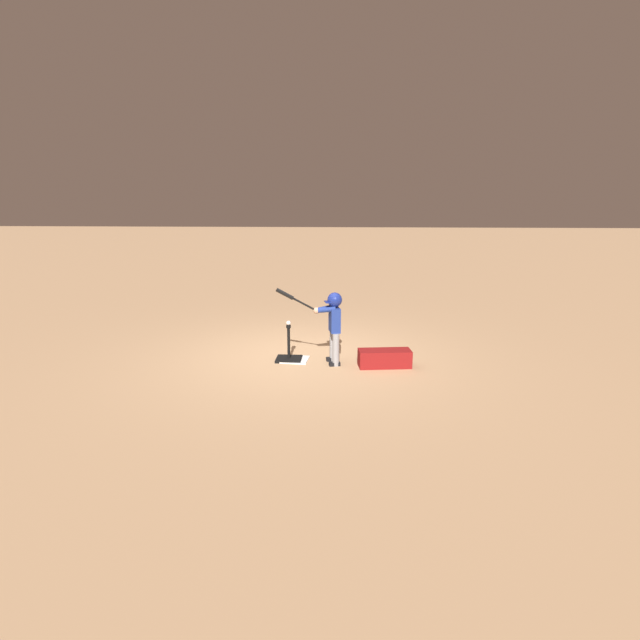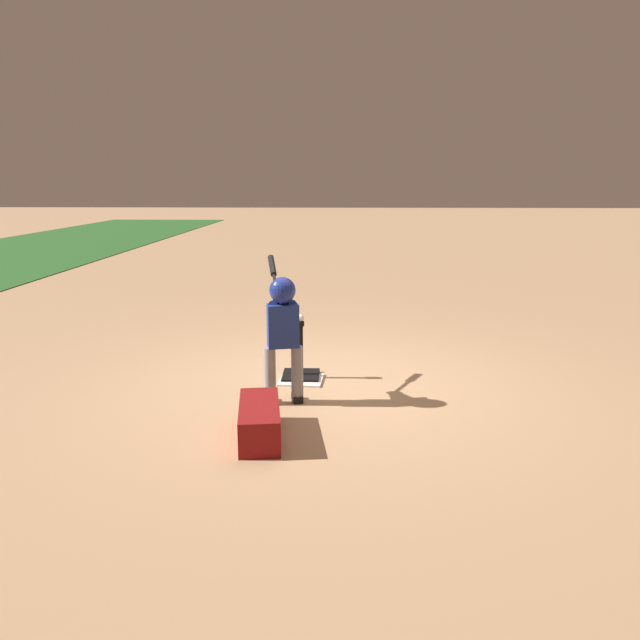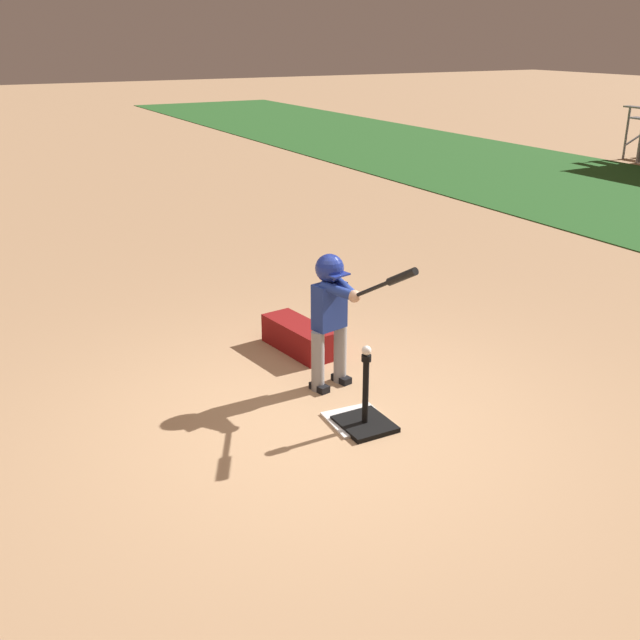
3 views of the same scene
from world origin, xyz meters
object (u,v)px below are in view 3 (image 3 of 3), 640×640
Objects in this scene: baseball at (367,350)px; equipment_bag at (299,337)px; batting_tee at (365,417)px; batter_child at (332,305)px.

baseball is 0.09× the size of equipment_bag.
batting_tee is 0.47× the size of batter_child.
batter_child is 0.75m from baseball.
baseball is (0.73, -0.12, -0.11)m from batter_child.
baseball is at bearing -15.77° from equipment_bag.
batting_tee is 8.23× the size of baseball.
batting_tee is at bearing -9.21° from batter_child.
batter_child is 1.06m from equipment_bag.
baseball reaches higher than batting_tee.
batting_tee is 0.56m from baseball.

